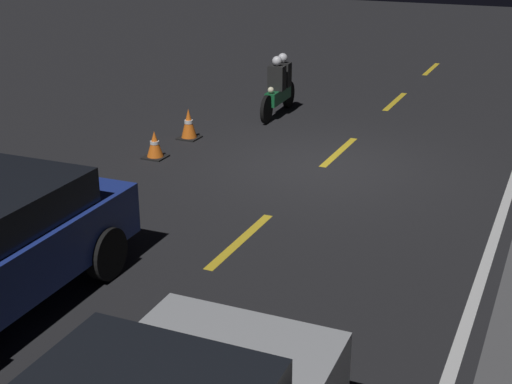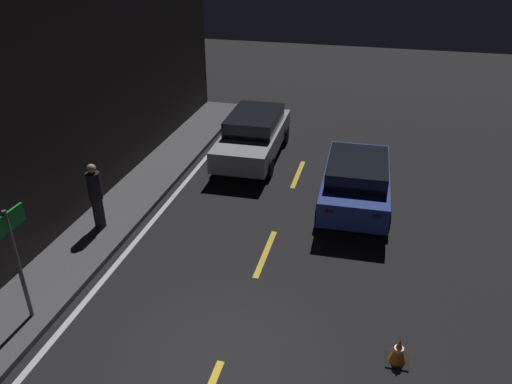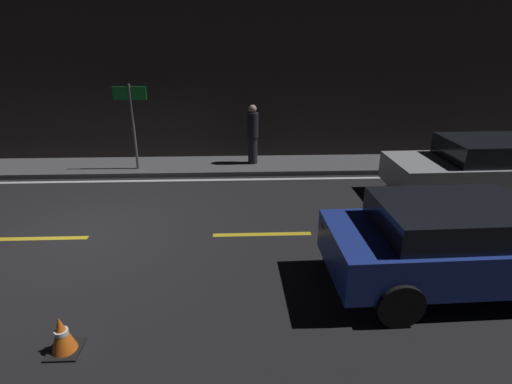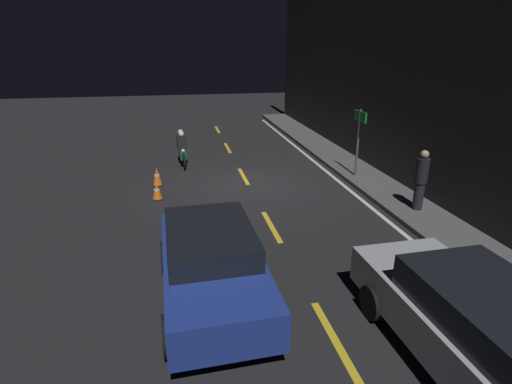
{
  "view_description": "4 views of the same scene",
  "coord_description": "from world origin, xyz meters",
  "px_view_note": "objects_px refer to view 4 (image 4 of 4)",
  "views": [
    {
      "loc": [
        11.78,
        3.96,
        4.26
      ],
      "look_at": [
        3.44,
        0.21,
        0.75
      ],
      "focal_mm": 50.0,
      "sensor_mm": 36.0,
      "label": 1
    },
    {
      "loc": [
        -6.18,
        -2.23,
        6.95
      ],
      "look_at": [
        4.21,
        0.42,
        1.26
      ],
      "focal_mm": 35.0,
      "sensor_mm": 36.0,
      "label": 2
    },
    {
      "loc": [
        3.09,
        -7.2,
        3.83
      ],
      "look_at": [
        3.39,
        0.43,
        0.76
      ],
      "focal_mm": 28.0,
      "sensor_mm": 36.0,
      "label": 3
    },
    {
      "loc": [
        13.04,
        -2.35,
        4.61
      ],
      "look_at": [
        4.21,
        -0.57,
        1.29
      ],
      "focal_mm": 28.0,
      "sensor_mm": 36.0,
      "label": 4
    }
  ],
  "objects_px": {
    "hatchback_silver": "(480,328)",
    "pedestrian": "(421,180)",
    "sedan_blue": "(212,262)",
    "motorcycle": "(182,148)",
    "shop_sign": "(359,130)",
    "traffic_cone_near": "(157,177)",
    "traffic_cone_mid": "(157,192)"
  },
  "relations": [
    {
      "from": "pedestrian",
      "to": "motorcycle",
      "type": "bearing_deg",
      "value": -135.35
    },
    {
      "from": "traffic_cone_mid",
      "to": "shop_sign",
      "type": "height_order",
      "value": "shop_sign"
    },
    {
      "from": "traffic_cone_near",
      "to": "traffic_cone_mid",
      "type": "bearing_deg",
      "value": 1.42
    },
    {
      "from": "motorcycle",
      "to": "traffic_cone_near",
      "type": "distance_m",
      "value": 2.76
    },
    {
      "from": "sedan_blue",
      "to": "hatchback_silver",
      "type": "height_order",
      "value": "hatchback_silver"
    },
    {
      "from": "sedan_blue",
      "to": "pedestrian",
      "type": "xyz_separation_m",
      "value": [
        -3.0,
        6.23,
        0.24
      ]
    },
    {
      "from": "sedan_blue",
      "to": "shop_sign",
      "type": "bearing_deg",
      "value": 135.72
    },
    {
      "from": "traffic_cone_mid",
      "to": "shop_sign",
      "type": "xyz_separation_m",
      "value": [
        -0.69,
        7.06,
        1.57
      ]
    },
    {
      "from": "sedan_blue",
      "to": "traffic_cone_mid",
      "type": "relative_size",
      "value": 7.92
    },
    {
      "from": "motorcycle",
      "to": "traffic_cone_mid",
      "type": "relative_size",
      "value": 4.12
    },
    {
      "from": "pedestrian",
      "to": "shop_sign",
      "type": "relative_size",
      "value": 0.73
    },
    {
      "from": "pedestrian",
      "to": "shop_sign",
      "type": "bearing_deg",
      "value": -173.35
    },
    {
      "from": "hatchback_silver",
      "to": "sedan_blue",
      "type": "bearing_deg",
      "value": 52.91
    },
    {
      "from": "hatchback_silver",
      "to": "motorcycle",
      "type": "bearing_deg",
      "value": 16.47
    },
    {
      "from": "motorcycle",
      "to": "sedan_blue",
      "type": "bearing_deg",
      "value": -1.48
    },
    {
      "from": "hatchback_silver",
      "to": "motorcycle",
      "type": "relative_size",
      "value": 2.13
    },
    {
      "from": "hatchback_silver",
      "to": "traffic_cone_mid",
      "type": "height_order",
      "value": "hatchback_silver"
    },
    {
      "from": "sedan_blue",
      "to": "traffic_cone_near",
      "type": "height_order",
      "value": "sedan_blue"
    },
    {
      "from": "motorcycle",
      "to": "pedestrian",
      "type": "distance_m",
      "value": 9.31
    },
    {
      "from": "motorcycle",
      "to": "traffic_cone_mid",
      "type": "distance_m",
      "value": 4.07
    },
    {
      "from": "sedan_blue",
      "to": "pedestrian",
      "type": "distance_m",
      "value": 6.92
    },
    {
      "from": "traffic_cone_mid",
      "to": "shop_sign",
      "type": "relative_size",
      "value": 0.22
    },
    {
      "from": "traffic_cone_near",
      "to": "sedan_blue",
      "type": "bearing_deg",
      "value": 10.05
    },
    {
      "from": "sedan_blue",
      "to": "shop_sign",
      "type": "relative_size",
      "value": 1.74
    },
    {
      "from": "motorcycle",
      "to": "shop_sign",
      "type": "xyz_separation_m",
      "value": [
        3.26,
        6.14,
        1.17
      ]
    },
    {
      "from": "sedan_blue",
      "to": "traffic_cone_mid",
      "type": "height_order",
      "value": "sedan_blue"
    },
    {
      "from": "hatchback_silver",
      "to": "pedestrian",
      "type": "height_order",
      "value": "pedestrian"
    },
    {
      "from": "sedan_blue",
      "to": "pedestrian",
      "type": "bearing_deg",
      "value": 114.01
    },
    {
      "from": "sedan_blue",
      "to": "shop_sign",
      "type": "distance_m",
      "value": 8.7
    },
    {
      "from": "motorcycle",
      "to": "shop_sign",
      "type": "bearing_deg",
      "value": 58.78
    },
    {
      "from": "traffic_cone_near",
      "to": "pedestrian",
      "type": "distance_m",
      "value": 8.54
    },
    {
      "from": "shop_sign",
      "to": "pedestrian",
      "type": "bearing_deg",
      "value": 6.65
    }
  ]
}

